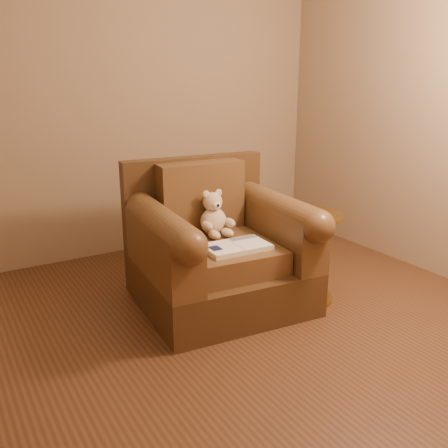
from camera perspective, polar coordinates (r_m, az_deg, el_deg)
floor at (r=2.96m, az=1.53°, el=-14.57°), size 4.00×4.00×0.00m
room at (r=2.53m, az=1.85°, el=20.76°), size 4.02×4.02×2.71m
armchair at (r=3.44m, az=-0.80°, el=-3.00°), size 1.15×1.10×0.96m
teddy_bear at (r=3.46m, az=-1.10°, el=0.73°), size 0.23×0.26×0.32m
guidebook at (r=3.20m, az=1.41°, el=-2.62°), size 0.43×0.27×0.03m
side_table at (r=3.50m, az=9.65°, el=-3.46°), size 0.45×0.45×0.63m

